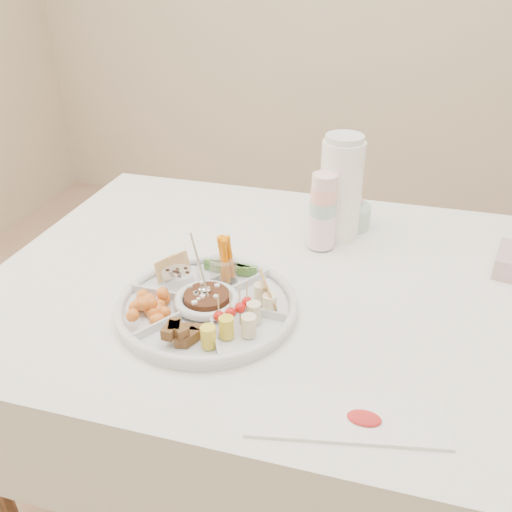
# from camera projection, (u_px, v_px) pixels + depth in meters

# --- Properties ---
(floor) EXTENTS (4.00, 4.00, 0.00)m
(floor) POSITION_uv_depth(u_px,v_px,m) (302.00, 495.00, 1.63)
(floor) COLOR tan
(floor) RESTS_ON ground
(dining_table) EXTENTS (1.52, 1.02, 0.76)m
(dining_table) POSITION_uv_depth(u_px,v_px,m) (308.00, 403.00, 1.44)
(dining_table) COLOR white
(dining_table) RESTS_ON floor
(party_tray) EXTENTS (0.40, 0.40, 0.04)m
(party_tray) POSITION_uv_depth(u_px,v_px,m) (207.00, 303.00, 1.15)
(party_tray) COLOR silver
(party_tray) RESTS_ON dining_table
(bean_dip) EXTENTS (0.10, 0.10, 0.04)m
(bean_dip) POSITION_uv_depth(u_px,v_px,m) (207.00, 300.00, 1.14)
(bean_dip) COLOR #562A0F
(bean_dip) RESTS_ON party_tray
(tortillas) EXTENTS (0.11, 0.11, 0.06)m
(tortillas) POSITION_uv_depth(u_px,v_px,m) (267.00, 287.00, 1.16)
(tortillas) COLOR #965F3C
(tortillas) RESTS_ON party_tray
(carrot_cucumber) EXTENTS (0.13, 0.13, 0.11)m
(carrot_cucumber) POSITION_uv_depth(u_px,v_px,m) (228.00, 257.00, 1.23)
(carrot_cucumber) COLOR orange
(carrot_cucumber) RESTS_ON party_tray
(pita_raisins) EXTENTS (0.10, 0.10, 0.05)m
(pita_raisins) POSITION_uv_depth(u_px,v_px,m) (172.00, 270.00, 1.22)
(pita_raisins) COLOR #D3B76D
(pita_raisins) RESTS_ON party_tray
(cherries) EXTENTS (0.13, 0.13, 0.05)m
(cherries) POSITION_uv_depth(u_px,v_px,m) (144.00, 305.00, 1.12)
(cherries) COLOR orange
(cherries) RESTS_ON party_tray
(granola_chunks) EXTENTS (0.11, 0.11, 0.04)m
(granola_chunks) POSITION_uv_depth(u_px,v_px,m) (180.00, 334.00, 1.03)
(granola_chunks) COLOR brown
(granola_chunks) RESTS_ON party_tray
(banana_tomato) EXTENTS (0.10, 0.10, 0.08)m
(banana_tomato) POSITION_uv_depth(u_px,v_px,m) (247.00, 316.00, 1.04)
(banana_tomato) COLOR #CEC97F
(banana_tomato) RESTS_ON party_tray
(cup_stack) EXTENTS (0.07, 0.07, 0.20)m
(cup_stack) POSITION_uv_depth(u_px,v_px,m) (322.00, 213.00, 1.36)
(cup_stack) COLOR beige
(cup_stack) RESTS_ON dining_table
(thermos) EXTENTS (0.11, 0.11, 0.28)m
(thermos) POSITION_uv_depth(u_px,v_px,m) (341.00, 187.00, 1.39)
(thermos) COLOR white
(thermos) RESTS_ON dining_table
(flower_bowl) EXTENTS (0.13, 0.13, 0.09)m
(flower_bowl) POSITION_uv_depth(u_px,v_px,m) (348.00, 211.00, 1.49)
(flower_bowl) COLOR #96B1A1
(flower_bowl) RESTS_ON dining_table
(placemat) EXTENTS (0.35, 0.17, 0.01)m
(placemat) POSITION_uv_depth(u_px,v_px,m) (346.00, 417.00, 0.90)
(placemat) COLOR white
(placemat) RESTS_ON dining_table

